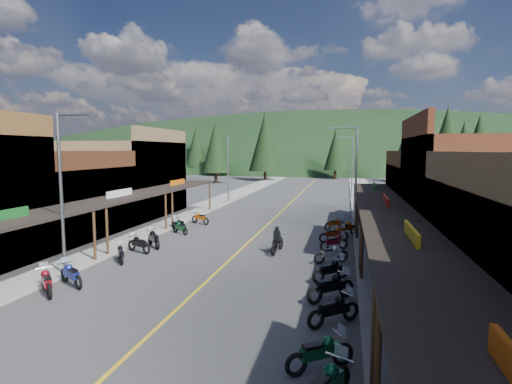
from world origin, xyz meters
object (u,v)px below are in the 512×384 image
Objects in this scene: bike_east_4 at (334,308)px; pine_2 at (265,142)px; shop_west_3 at (127,179)px; pine_0 at (142,149)px; bike_west_9 at (180,227)px; rider_on_bike at (277,242)px; bike_west_5 at (71,273)px; streetlight_0 at (63,187)px; bike_east_5 at (331,285)px; bike_east_8 at (334,241)px; bike_east_10 at (346,227)px; pedestrian_east_b at (360,214)px; streetlight_2 at (354,174)px; shop_east_3 at (441,197)px; bike_east_11 at (335,223)px; bike_west_8 at (154,238)px; shop_east_2 at (481,199)px; pine_8 at (174,152)px; pine_9 at (463,149)px; bike_east_6 at (331,269)px; bike_west_10 at (179,223)px; pine_11 at (447,143)px; bike_east_7 at (331,253)px; pine_3 at (336,149)px; bike_west_4 at (46,280)px; bike_east_9 at (334,234)px; pine_4 at (408,145)px; streetlight_1 at (229,166)px; bike_east_3 at (320,351)px; bike_west_7 at (139,243)px; pine_7 at (196,146)px; bike_west_11 at (200,217)px; streetlight_3 at (351,164)px; pine_5 at (479,142)px; pedestrian_east_a at (394,264)px.

pine_2 is at bearing 152.93° from bike_east_4.
shop_west_3 is 57.15m from pine_0.
rider_on_bike is (8.02, -3.80, 0.15)m from bike_west_9.
bike_west_5 is at bearing -129.40° from rider_on_bike.
streetlight_0 is 3.42× the size of bike_east_5.
bike_east_10 is at bearing 137.03° from bike_east_8.
streetlight_2 is at bearing 56.46° from pedestrian_east_b.
shop_east_3 reaches higher than bike_west_9.
bike_west_8 is at bearing -93.62° from bike_east_11.
bike_west_8 is (-19.41, -1.21, -2.90)m from shop_east_2.
pine_8 is 0.93× the size of pine_9.
bike_east_6 is 0.91× the size of rider_on_bike.
bike_west_10 is at bearing -127.74° from pine_9.
shop_west_3 reaches higher than bike_east_4.
pine_11 reaches higher than bike_east_7.
shop_east_2 is 0.99× the size of pine_3.
bike_west_4 is 1.02× the size of bike_east_9.
bike_west_5 is at bearing -119.79° from pine_9.
pine_4 is (24.95, 66.00, 2.78)m from streetlight_0.
bike_east_3 is at bearing -69.34° from streetlight_1.
bike_east_5 is (0.09, 5.46, 0.06)m from bike_east_3.
bike_west_5 reaches higher than bike_west_10.
shop_west_3 is 47.07m from pine_2.
bike_east_3 is 0.96× the size of bike_east_4.
bike_west_7 is at bearing -86.00° from pine_2.
bike_west_4 is at bearing -119.54° from pine_9.
pine_2 reaches higher than bike_west_9.
bike_west_9 is 0.85× the size of bike_east_10.
pine_7 reaches higher than bike_west_7.
bike_east_3 is (11.40, -20.62, 0.03)m from bike_west_11.
pine_7 reaches higher than bike_east_7.
pine_5 is (27.05, 42.00, 3.53)m from streetlight_3.
bike_east_4 is at bearing -36.96° from bike_east_5.
shop_west_3 is 26.58m from bike_east_5.
pine_8 is 51.09m from bike_west_4.
bike_west_7 is (4.12, -58.95, -7.41)m from pine_2.
bike_east_4 is at bearing -109.09° from pine_5.
bike_west_9 is 0.98× the size of bike_east_11.
bike_west_10 is (-30.27, -39.10, -5.82)m from pine_9.
bike_east_8 is at bearing -101.89° from streetlight_2.
streetlight_3 is at bearing -49.74° from pine_7.
streetlight_2 is 13.59m from bike_west_9.
pine_2 is at bearing -140.09° from pedestrian_east_a.
shop_east_3 is 1.36× the size of streetlight_3.
bike_west_10 is (-0.64, 1.19, 0.03)m from bike_west_9.
pine_4 is 56.77m from bike_west_11.
pine_2 is 28.08m from pine_4.
bike_west_5 is at bearing -84.77° from bike_east_8.
bike_east_9 is (11.30, 3.99, -0.01)m from bike_west_8.
bike_east_11 is (27.58, -31.14, -5.44)m from pine_8.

